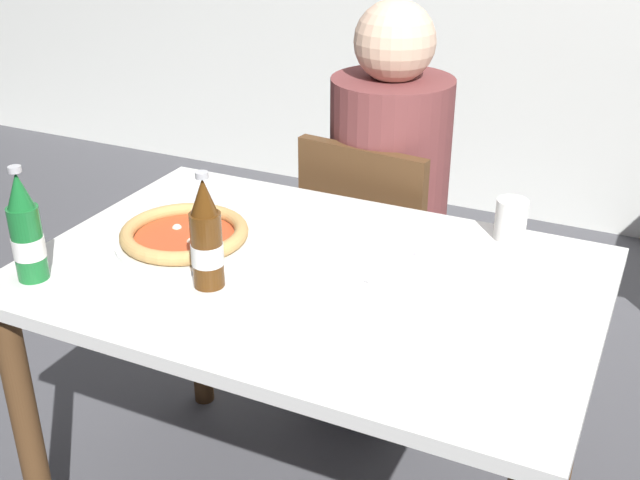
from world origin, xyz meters
The scene contains 8 objects.
dining_table_main centered at (0.00, 0.00, 0.64)m, with size 1.20×0.80×0.75m.
chair_behind_table centered at (-0.08, 0.61, 0.48)m, with size 0.45×0.45×0.85m.
diner_seated centered at (-0.07, 0.66, 0.58)m, with size 0.34×0.34×1.21m.
pizza_margherita_near centered at (-0.31, -0.01, 0.77)m, with size 0.31×0.31×0.04m.
beer_bottle_left centered at (-0.16, -0.14, 0.85)m, with size 0.07×0.07×0.25m.
beer_bottle_center centered at (-0.51, -0.27, 0.85)m, with size 0.07×0.07×0.25m.
napkin_with_cutlery centered at (0.17, 0.07, 0.75)m, with size 0.21×0.21×0.01m.
paper_cup centered at (0.34, 0.34, 0.80)m, with size 0.07×0.07×0.10m, color white.
Camera 1 is at (0.65, -1.31, 1.54)m, focal length 44.10 mm.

